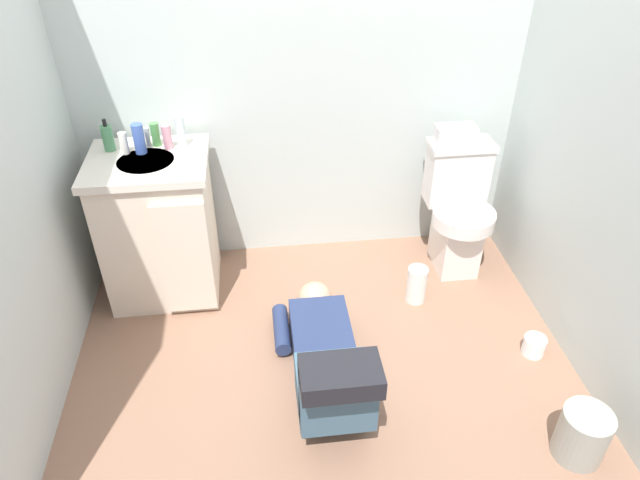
% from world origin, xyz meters
% --- Properties ---
extents(ground_plane, '(2.92, 2.93, 0.04)m').
position_xyz_m(ground_plane, '(0.00, 0.00, -0.02)').
color(ground_plane, '#8A634D').
extents(wall_back, '(2.58, 0.08, 2.40)m').
position_xyz_m(wall_back, '(0.00, 1.01, 1.20)').
color(wall_back, silver).
rests_on(wall_back, ground_plane).
extents(wall_right, '(0.08, 1.93, 2.40)m').
position_xyz_m(wall_right, '(1.25, 0.00, 1.20)').
color(wall_right, silver).
rests_on(wall_right, ground_plane).
extents(toilet, '(0.36, 0.46, 0.75)m').
position_xyz_m(toilet, '(0.87, 0.69, 0.37)').
color(toilet, silver).
rests_on(toilet, ground_plane).
extents(vanity_cabinet, '(0.60, 0.53, 0.82)m').
position_xyz_m(vanity_cabinet, '(-0.80, 0.65, 0.42)').
color(vanity_cabinet, beige).
rests_on(vanity_cabinet, ground_plane).
extents(faucet, '(0.02, 0.02, 0.10)m').
position_xyz_m(faucet, '(-0.80, 0.79, 0.87)').
color(faucet, silver).
rests_on(faucet, vanity_cabinet).
extents(person_plumber, '(0.39, 1.06, 0.52)m').
position_xyz_m(person_plumber, '(-0.01, -0.18, 0.18)').
color(person_plumber, navy).
rests_on(person_plumber, ground_plane).
extents(tissue_box, '(0.22, 0.11, 0.10)m').
position_xyz_m(tissue_box, '(0.82, 0.78, 0.80)').
color(tissue_box, silver).
rests_on(tissue_box, toilet).
extents(soap_dispenser, '(0.06, 0.06, 0.17)m').
position_xyz_m(soap_dispenser, '(-0.99, 0.77, 0.89)').
color(soap_dispenser, '#4B8C5C').
rests_on(soap_dispenser, vanity_cabinet).
extents(bottle_white, '(0.04, 0.04, 0.11)m').
position_xyz_m(bottle_white, '(-0.91, 0.72, 0.88)').
color(bottle_white, white).
rests_on(bottle_white, vanity_cabinet).
extents(bottle_blue, '(0.06, 0.06, 0.15)m').
position_xyz_m(bottle_blue, '(-0.83, 0.72, 0.90)').
color(bottle_blue, '#3F5EB6').
rests_on(bottle_blue, vanity_cabinet).
extents(bottle_green, '(0.04, 0.04, 0.12)m').
position_xyz_m(bottle_green, '(-0.76, 0.80, 0.88)').
color(bottle_green, '#51994C').
rests_on(bottle_green, vanity_cabinet).
extents(bottle_pink, '(0.05, 0.05, 0.13)m').
position_xyz_m(bottle_pink, '(-0.70, 0.75, 0.88)').
color(bottle_pink, pink).
rests_on(bottle_pink, vanity_cabinet).
extents(bottle_clear, '(0.05, 0.05, 0.17)m').
position_xyz_m(bottle_clear, '(-0.63, 0.76, 0.90)').
color(bottle_clear, silver).
rests_on(bottle_clear, vanity_cabinet).
extents(trash_can, '(0.21, 0.21, 0.24)m').
position_xyz_m(trash_can, '(0.99, -0.67, 0.12)').
color(trash_can, '#96998E').
rests_on(trash_can, ground_plane).
extents(paper_towel_roll, '(0.11, 0.11, 0.21)m').
position_xyz_m(paper_towel_roll, '(0.57, 0.37, 0.11)').
color(paper_towel_roll, white).
rests_on(paper_towel_roll, ground_plane).
extents(toilet_paper_roll, '(0.11, 0.11, 0.10)m').
position_xyz_m(toilet_paper_roll, '(1.05, -0.10, 0.05)').
color(toilet_paper_roll, white).
rests_on(toilet_paper_roll, ground_plane).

